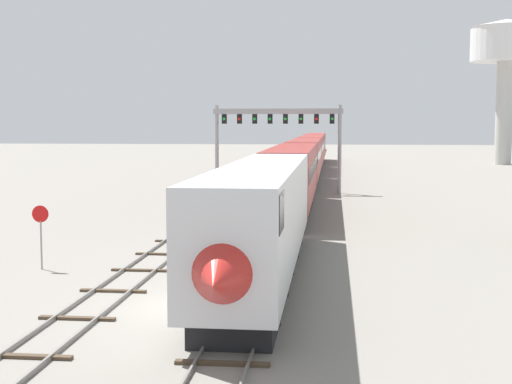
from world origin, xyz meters
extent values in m
plane|color=gray|center=(0.00, 0.00, 0.00)|extent=(400.00, 400.00, 0.00)
cube|color=slate|center=(1.28, 60.00, 0.08)|extent=(0.07, 200.00, 0.16)
cube|color=slate|center=(2.72, 60.00, 0.08)|extent=(0.07, 200.00, 0.16)
cube|color=#473828|center=(2.00, -6.00, 0.05)|extent=(2.60, 0.24, 0.10)
cube|color=#473828|center=(2.00, -2.00, 0.05)|extent=(2.60, 0.24, 0.10)
cube|color=#473828|center=(2.00, 2.00, 0.05)|extent=(2.60, 0.24, 0.10)
cube|color=#473828|center=(2.00, 6.00, 0.05)|extent=(2.60, 0.24, 0.10)
cube|color=#473828|center=(2.00, 10.00, 0.05)|extent=(2.60, 0.24, 0.10)
cube|color=#473828|center=(2.00, 14.00, 0.05)|extent=(2.60, 0.24, 0.10)
cube|color=#473828|center=(2.00, 18.00, 0.05)|extent=(2.60, 0.24, 0.10)
cube|color=#473828|center=(2.00, 22.00, 0.05)|extent=(2.60, 0.24, 0.10)
cube|color=#473828|center=(2.00, 26.00, 0.05)|extent=(2.60, 0.24, 0.10)
cube|color=#473828|center=(2.00, 30.00, 0.05)|extent=(2.60, 0.24, 0.10)
cube|color=#473828|center=(2.00, 34.00, 0.05)|extent=(2.60, 0.24, 0.10)
cube|color=#473828|center=(2.00, 38.00, 0.05)|extent=(2.60, 0.24, 0.10)
cube|color=#473828|center=(2.00, 42.00, 0.05)|extent=(2.60, 0.24, 0.10)
cube|color=#473828|center=(2.00, 46.00, 0.05)|extent=(2.60, 0.24, 0.10)
cube|color=#473828|center=(2.00, 50.00, 0.05)|extent=(2.60, 0.24, 0.10)
cube|color=#473828|center=(2.00, 54.00, 0.05)|extent=(2.60, 0.24, 0.10)
cube|color=#473828|center=(2.00, 58.00, 0.05)|extent=(2.60, 0.24, 0.10)
cube|color=#473828|center=(2.00, 62.00, 0.05)|extent=(2.60, 0.24, 0.10)
cube|color=#473828|center=(2.00, 66.00, 0.05)|extent=(2.60, 0.24, 0.10)
cube|color=#473828|center=(2.00, 70.00, 0.05)|extent=(2.60, 0.24, 0.10)
cube|color=#473828|center=(2.00, 74.00, 0.05)|extent=(2.60, 0.24, 0.10)
cube|color=#473828|center=(2.00, 78.00, 0.05)|extent=(2.60, 0.24, 0.10)
cube|color=#473828|center=(2.00, 82.00, 0.05)|extent=(2.60, 0.24, 0.10)
cube|color=#473828|center=(2.00, 86.00, 0.05)|extent=(2.60, 0.24, 0.10)
cube|color=#473828|center=(2.00, 90.00, 0.05)|extent=(2.60, 0.24, 0.10)
cube|color=#473828|center=(2.00, 94.00, 0.05)|extent=(2.60, 0.24, 0.10)
cube|color=#473828|center=(2.00, 98.00, 0.05)|extent=(2.60, 0.24, 0.10)
cube|color=#473828|center=(2.00, 102.00, 0.05)|extent=(2.60, 0.24, 0.10)
cube|color=#473828|center=(2.00, 106.00, 0.05)|extent=(2.60, 0.24, 0.10)
cube|color=#473828|center=(2.00, 110.00, 0.05)|extent=(2.60, 0.24, 0.10)
cube|color=#473828|center=(2.00, 114.00, 0.05)|extent=(2.60, 0.24, 0.10)
cube|color=#473828|center=(2.00, 118.00, 0.05)|extent=(2.60, 0.24, 0.10)
cube|color=#473828|center=(2.00, 122.00, 0.05)|extent=(2.60, 0.24, 0.10)
cube|color=#473828|center=(2.00, 126.00, 0.05)|extent=(2.60, 0.24, 0.10)
cube|color=#473828|center=(2.00, 130.00, 0.05)|extent=(2.60, 0.24, 0.10)
cube|color=#473828|center=(2.00, 134.00, 0.05)|extent=(2.60, 0.24, 0.10)
cube|color=#473828|center=(2.00, 138.00, 0.05)|extent=(2.60, 0.24, 0.10)
cube|color=#473828|center=(2.00, 142.00, 0.05)|extent=(2.60, 0.24, 0.10)
cube|color=#473828|center=(2.00, 146.00, 0.05)|extent=(2.60, 0.24, 0.10)
cube|color=#473828|center=(2.00, 150.00, 0.05)|extent=(2.60, 0.24, 0.10)
cube|color=#473828|center=(2.00, 154.00, 0.05)|extent=(2.60, 0.24, 0.10)
cube|color=#473828|center=(2.00, 158.00, 0.05)|extent=(2.60, 0.24, 0.10)
cube|color=slate|center=(-4.22, 40.00, 0.08)|extent=(0.07, 160.00, 0.16)
cube|color=slate|center=(-2.78, 40.00, 0.08)|extent=(0.07, 160.00, 0.16)
cube|color=#473828|center=(-3.50, -6.00, 0.05)|extent=(2.60, 0.24, 0.10)
cube|color=#473828|center=(-3.50, -2.00, 0.05)|extent=(2.60, 0.24, 0.10)
cube|color=#473828|center=(-3.50, 2.00, 0.05)|extent=(2.60, 0.24, 0.10)
cube|color=#473828|center=(-3.50, 6.00, 0.05)|extent=(2.60, 0.24, 0.10)
cube|color=#473828|center=(-3.50, 10.00, 0.05)|extent=(2.60, 0.24, 0.10)
cube|color=#473828|center=(-3.50, 14.00, 0.05)|extent=(2.60, 0.24, 0.10)
cube|color=#473828|center=(-3.50, 18.00, 0.05)|extent=(2.60, 0.24, 0.10)
cube|color=#473828|center=(-3.50, 22.00, 0.05)|extent=(2.60, 0.24, 0.10)
cube|color=#473828|center=(-3.50, 26.00, 0.05)|extent=(2.60, 0.24, 0.10)
cube|color=#473828|center=(-3.50, 30.00, 0.05)|extent=(2.60, 0.24, 0.10)
cube|color=#473828|center=(-3.50, 34.00, 0.05)|extent=(2.60, 0.24, 0.10)
cube|color=#473828|center=(-3.50, 38.00, 0.05)|extent=(2.60, 0.24, 0.10)
cube|color=#473828|center=(-3.50, 42.00, 0.05)|extent=(2.60, 0.24, 0.10)
cube|color=#473828|center=(-3.50, 46.00, 0.05)|extent=(2.60, 0.24, 0.10)
cube|color=#473828|center=(-3.50, 50.00, 0.05)|extent=(2.60, 0.24, 0.10)
cube|color=#473828|center=(-3.50, 54.00, 0.05)|extent=(2.60, 0.24, 0.10)
cube|color=#473828|center=(-3.50, 58.00, 0.05)|extent=(2.60, 0.24, 0.10)
cube|color=#473828|center=(-3.50, 62.00, 0.05)|extent=(2.60, 0.24, 0.10)
cube|color=#473828|center=(-3.50, 66.00, 0.05)|extent=(2.60, 0.24, 0.10)
cube|color=#473828|center=(-3.50, 70.00, 0.05)|extent=(2.60, 0.24, 0.10)
cube|color=#473828|center=(-3.50, 74.00, 0.05)|extent=(2.60, 0.24, 0.10)
cube|color=#473828|center=(-3.50, 78.00, 0.05)|extent=(2.60, 0.24, 0.10)
cube|color=#473828|center=(-3.50, 82.00, 0.05)|extent=(2.60, 0.24, 0.10)
cube|color=#473828|center=(-3.50, 86.00, 0.05)|extent=(2.60, 0.24, 0.10)
cube|color=#473828|center=(-3.50, 90.00, 0.05)|extent=(2.60, 0.24, 0.10)
cube|color=#473828|center=(-3.50, 94.00, 0.05)|extent=(2.60, 0.24, 0.10)
cube|color=#473828|center=(-3.50, 98.00, 0.05)|extent=(2.60, 0.24, 0.10)
cube|color=#473828|center=(-3.50, 102.00, 0.05)|extent=(2.60, 0.24, 0.10)
cube|color=#473828|center=(-3.50, 106.00, 0.05)|extent=(2.60, 0.24, 0.10)
cube|color=#473828|center=(-3.50, 110.00, 0.05)|extent=(2.60, 0.24, 0.10)
cube|color=#473828|center=(-3.50, 114.00, 0.05)|extent=(2.60, 0.24, 0.10)
cube|color=#473828|center=(-3.50, 118.00, 0.05)|extent=(2.60, 0.24, 0.10)
cube|color=silver|center=(2.00, 4.95, 2.90)|extent=(3.00, 21.91, 3.80)
cone|color=#B2231E|center=(2.00, -6.20, 2.50)|extent=(2.88, 2.60, 2.88)
cube|color=black|center=(2.00, -4.80, 4.04)|extent=(3.04, 1.80, 1.10)
cube|color=black|center=(2.00, 4.95, 0.50)|extent=(2.52, 19.72, 1.00)
cube|color=maroon|center=(2.00, 27.86, 2.90)|extent=(3.00, 21.91, 3.80)
cube|color=black|center=(2.00, 27.86, 3.30)|extent=(3.04, 20.15, 0.90)
cube|color=black|center=(2.00, 27.86, 0.50)|extent=(2.52, 19.72, 1.00)
cube|color=maroon|center=(2.00, 50.77, 2.90)|extent=(3.00, 21.91, 3.80)
cube|color=black|center=(2.00, 50.77, 3.30)|extent=(3.04, 20.15, 0.90)
cube|color=black|center=(2.00, 50.77, 0.50)|extent=(2.52, 19.72, 1.00)
cube|color=maroon|center=(2.00, 73.68, 2.90)|extent=(3.00, 21.91, 3.80)
cube|color=black|center=(2.00, 73.68, 3.30)|extent=(3.04, 20.15, 0.90)
cube|color=black|center=(2.00, 73.68, 0.50)|extent=(2.52, 19.72, 1.00)
cube|color=maroon|center=(2.00, 96.58, 2.90)|extent=(3.00, 21.91, 3.80)
cube|color=black|center=(2.00, 96.58, 3.30)|extent=(3.04, 20.15, 0.90)
cube|color=black|center=(2.00, 96.58, 0.50)|extent=(2.52, 19.72, 1.00)
cylinder|color=#999BA0|center=(-6.00, 42.88, 4.11)|extent=(0.36, 0.36, 8.22)
cylinder|color=#999BA0|center=(5.50, 42.88, 4.11)|extent=(0.36, 0.36, 8.22)
cube|color=#999BA0|center=(-0.25, 42.88, 7.62)|extent=(12.10, 0.36, 0.50)
cube|color=black|center=(-5.28, 42.93, 6.92)|extent=(0.44, 0.32, 0.90)
sphere|color=green|center=(-5.28, 42.74, 6.92)|extent=(0.28, 0.28, 0.28)
cube|color=black|center=(-3.84, 42.93, 6.92)|extent=(0.44, 0.32, 0.90)
sphere|color=red|center=(-3.84, 42.74, 6.92)|extent=(0.28, 0.28, 0.28)
cube|color=black|center=(-2.41, 42.93, 6.92)|extent=(0.44, 0.32, 0.90)
sphere|color=green|center=(-2.41, 42.74, 6.92)|extent=(0.28, 0.28, 0.28)
cube|color=black|center=(-0.97, 42.93, 6.92)|extent=(0.44, 0.32, 0.90)
sphere|color=green|center=(-0.97, 42.74, 6.92)|extent=(0.28, 0.28, 0.28)
cube|color=black|center=(0.47, 42.93, 6.92)|extent=(0.44, 0.32, 0.90)
sphere|color=green|center=(0.47, 42.74, 6.92)|extent=(0.28, 0.28, 0.28)
cube|color=black|center=(1.91, 42.93, 6.92)|extent=(0.44, 0.32, 0.90)
sphere|color=green|center=(1.91, 42.74, 6.92)|extent=(0.28, 0.28, 0.28)
cube|color=black|center=(3.34, 42.93, 6.92)|extent=(0.44, 0.32, 0.90)
sphere|color=red|center=(3.34, 42.74, 6.92)|extent=(0.28, 0.28, 0.28)
cube|color=black|center=(4.78, 42.93, 6.92)|extent=(0.44, 0.32, 0.90)
sphere|color=green|center=(4.78, 42.74, 6.92)|extent=(0.28, 0.28, 0.28)
cylinder|color=beige|center=(31.64, 93.82, 8.09)|extent=(2.60, 2.60, 16.18)
cylinder|color=white|center=(31.64, 93.82, 18.83)|extent=(10.88, 10.88, 5.30)
cone|color=white|center=(31.64, 93.82, 22.07)|extent=(11.09, 11.09, 1.20)
cylinder|color=gray|center=(-8.00, 5.97, 1.10)|extent=(0.08, 0.08, 2.20)
cylinder|color=red|center=(-8.00, 5.95, 2.50)|extent=(0.76, 0.03, 0.76)
camera|label=1|loc=(4.93, -24.92, 6.51)|focal=51.09mm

